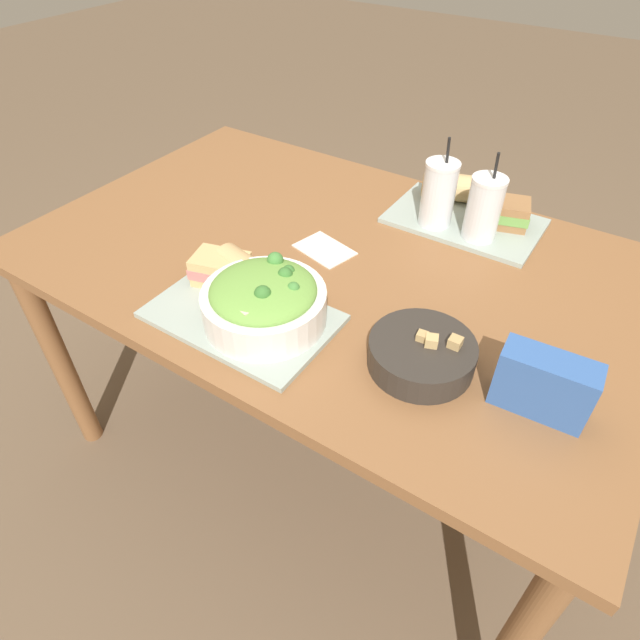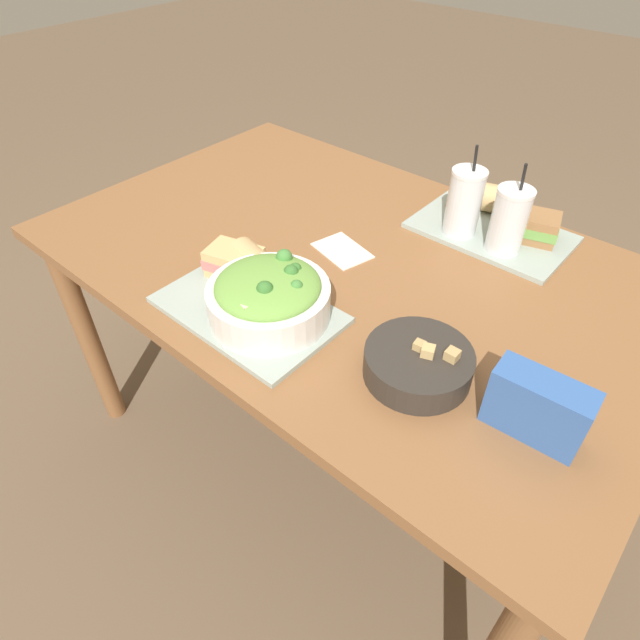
{
  "view_description": "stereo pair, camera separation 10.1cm",
  "coord_description": "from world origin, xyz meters",
  "px_view_note": "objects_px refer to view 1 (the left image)",
  "views": [
    {
      "loc": [
        0.56,
        -0.9,
        1.48
      ],
      "look_at": [
        0.15,
        -0.27,
        0.81
      ],
      "focal_mm": 30.0,
      "sensor_mm": 36.0,
      "label": 1
    },
    {
      "loc": [
        0.64,
        -0.84,
        1.48
      ],
      "look_at": [
        0.15,
        -0.27,
        0.81
      ],
      "focal_mm": 30.0,
      "sensor_mm": 36.0,
      "label": 2
    }
  ],
  "objects_px": {
    "sandwich_near": "(221,269)",
    "chip_bag": "(544,384)",
    "drink_cup_dark": "(438,196)",
    "sandwich_far": "(504,212)",
    "baguette_near": "(250,275)",
    "baguette_far": "(456,187)",
    "soup_bowl": "(422,353)",
    "salad_bowl": "(264,300)",
    "drink_cup_red": "(483,210)",
    "napkin_folded": "(325,250)"
  },
  "relations": [
    {
      "from": "drink_cup_red",
      "to": "chip_bag",
      "type": "xyz_separation_m",
      "value": [
        0.28,
        -0.45,
        -0.03
      ]
    },
    {
      "from": "sandwich_near",
      "to": "drink_cup_red",
      "type": "bearing_deg",
      "value": 34.3
    },
    {
      "from": "baguette_far",
      "to": "drink_cup_dark",
      "type": "bearing_deg",
      "value": 165.8
    },
    {
      "from": "salad_bowl",
      "to": "drink_cup_red",
      "type": "bearing_deg",
      "value": 65.33
    },
    {
      "from": "salad_bowl",
      "to": "sandwich_far",
      "type": "height_order",
      "value": "salad_bowl"
    },
    {
      "from": "salad_bowl",
      "to": "sandwich_far",
      "type": "distance_m",
      "value": 0.69
    },
    {
      "from": "soup_bowl",
      "to": "baguette_far",
      "type": "distance_m",
      "value": 0.64
    },
    {
      "from": "soup_bowl",
      "to": "baguette_near",
      "type": "height_order",
      "value": "baguette_near"
    },
    {
      "from": "sandwich_near",
      "to": "baguette_near",
      "type": "height_order",
      "value": "baguette_near"
    },
    {
      "from": "soup_bowl",
      "to": "baguette_far",
      "type": "height_order",
      "value": "baguette_far"
    },
    {
      "from": "sandwich_far",
      "to": "drink_cup_dark",
      "type": "distance_m",
      "value": 0.18
    },
    {
      "from": "baguette_far",
      "to": "baguette_near",
      "type": "bearing_deg",
      "value": 144.24
    },
    {
      "from": "soup_bowl",
      "to": "sandwich_far",
      "type": "bearing_deg",
      "value": 93.84
    },
    {
      "from": "chip_bag",
      "to": "baguette_far",
      "type": "bearing_deg",
      "value": 120.42
    },
    {
      "from": "baguette_near",
      "to": "chip_bag",
      "type": "bearing_deg",
      "value": -75.77
    },
    {
      "from": "soup_bowl",
      "to": "chip_bag",
      "type": "bearing_deg",
      "value": 4.56
    },
    {
      "from": "baguette_near",
      "to": "baguette_far",
      "type": "relative_size",
      "value": 1.01
    },
    {
      "from": "sandwich_far",
      "to": "sandwich_near",
      "type": "bearing_deg",
      "value": -143.78
    },
    {
      "from": "sandwich_near",
      "to": "drink_cup_dark",
      "type": "xyz_separation_m",
      "value": [
        0.29,
        0.48,
        0.04
      ]
    },
    {
      "from": "salad_bowl",
      "to": "baguette_far",
      "type": "bearing_deg",
      "value": 79.68
    },
    {
      "from": "soup_bowl",
      "to": "drink_cup_red",
      "type": "height_order",
      "value": "drink_cup_red"
    },
    {
      "from": "salad_bowl",
      "to": "chip_bag",
      "type": "relative_size",
      "value": 1.55
    },
    {
      "from": "drink_cup_red",
      "to": "sandwich_far",
      "type": "bearing_deg",
      "value": 72.6
    },
    {
      "from": "baguette_near",
      "to": "drink_cup_dark",
      "type": "xyz_separation_m",
      "value": [
        0.22,
        0.47,
        0.04
      ]
    },
    {
      "from": "salad_bowl",
      "to": "drink_cup_dark",
      "type": "bearing_deg",
      "value": 76.44
    },
    {
      "from": "chip_bag",
      "to": "salad_bowl",
      "type": "bearing_deg",
      "value": -174.46
    },
    {
      "from": "napkin_folded",
      "to": "baguette_far",
      "type": "bearing_deg",
      "value": 66.14
    },
    {
      "from": "sandwich_far",
      "to": "drink_cup_dark",
      "type": "height_order",
      "value": "drink_cup_dark"
    },
    {
      "from": "salad_bowl",
      "to": "napkin_folded",
      "type": "distance_m",
      "value": 0.3
    },
    {
      "from": "baguette_near",
      "to": "chip_bag",
      "type": "relative_size",
      "value": 1.15
    },
    {
      "from": "sandwich_near",
      "to": "drink_cup_dark",
      "type": "distance_m",
      "value": 0.57
    },
    {
      "from": "salad_bowl",
      "to": "sandwich_far",
      "type": "bearing_deg",
      "value": 66.34
    },
    {
      "from": "soup_bowl",
      "to": "sandwich_far",
      "type": "xyz_separation_m",
      "value": [
        -0.04,
        0.56,
        0.01
      ]
    },
    {
      "from": "soup_bowl",
      "to": "sandwich_far",
      "type": "height_order",
      "value": "same"
    },
    {
      "from": "soup_bowl",
      "to": "sandwich_near",
      "type": "distance_m",
      "value": 0.47
    },
    {
      "from": "chip_bag",
      "to": "napkin_folded",
      "type": "bearing_deg",
      "value": 156.41
    },
    {
      "from": "soup_bowl",
      "to": "sandwich_near",
      "type": "relative_size",
      "value": 1.42
    },
    {
      "from": "sandwich_far",
      "to": "chip_bag",
      "type": "relative_size",
      "value": 0.88
    },
    {
      "from": "drink_cup_red",
      "to": "napkin_folded",
      "type": "bearing_deg",
      "value": -140.25
    },
    {
      "from": "drink_cup_dark",
      "to": "drink_cup_red",
      "type": "height_order",
      "value": "drink_cup_dark"
    },
    {
      "from": "sandwich_near",
      "to": "napkin_folded",
      "type": "relative_size",
      "value": 0.9
    },
    {
      "from": "sandwich_near",
      "to": "chip_bag",
      "type": "xyz_separation_m",
      "value": [
        0.68,
        0.03,
        0.01
      ]
    },
    {
      "from": "drink_cup_red",
      "to": "napkin_folded",
      "type": "relative_size",
      "value": 1.42
    },
    {
      "from": "salad_bowl",
      "to": "baguette_far",
      "type": "relative_size",
      "value": 1.36
    },
    {
      "from": "baguette_far",
      "to": "sandwich_near",
      "type": "bearing_deg",
      "value": 139.1
    },
    {
      "from": "sandwich_far",
      "to": "salad_bowl",
      "type": "bearing_deg",
      "value": -130.43
    },
    {
      "from": "salad_bowl",
      "to": "soup_bowl",
      "type": "height_order",
      "value": "salad_bowl"
    },
    {
      "from": "sandwich_near",
      "to": "salad_bowl",
      "type": "bearing_deg",
      "value": -33.45
    },
    {
      "from": "salad_bowl",
      "to": "napkin_folded",
      "type": "relative_size",
      "value": 1.6
    },
    {
      "from": "drink_cup_dark",
      "to": "chip_bag",
      "type": "relative_size",
      "value": 1.42
    }
  ]
}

